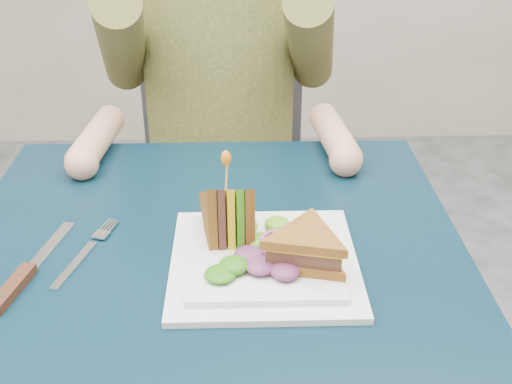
{
  "coord_description": "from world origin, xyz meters",
  "views": [
    {
      "loc": [
        0.05,
        -0.77,
        1.26
      ],
      "look_at": [
        0.07,
        0.01,
        0.82
      ],
      "focal_mm": 45.0,
      "sensor_mm": 36.0,
      "label": 1
    }
  ],
  "objects_px": {
    "fork": "(84,254)",
    "sandwich_upright": "(227,216)",
    "table": "(212,294)",
    "knife": "(20,280)",
    "sandwich_flat": "(306,248)",
    "diner": "(217,18)",
    "plate": "(264,260)",
    "chair": "(223,153)"
  },
  "relations": [
    {
      "from": "fork",
      "to": "sandwich_upright",
      "type": "bearing_deg",
      "value": 3.8
    },
    {
      "from": "table",
      "to": "knife",
      "type": "relative_size",
      "value": 3.41
    },
    {
      "from": "sandwich_flat",
      "to": "fork",
      "type": "bearing_deg",
      "value": 169.79
    },
    {
      "from": "sandwich_flat",
      "to": "sandwich_upright",
      "type": "height_order",
      "value": "sandwich_upright"
    },
    {
      "from": "table",
      "to": "fork",
      "type": "xyz_separation_m",
      "value": [
        -0.18,
        -0.01,
        0.08
      ]
    },
    {
      "from": "fork",
      "to": "sandwich_flat",
      "type": "bearing_deg",
      "value": -10.21
    },
    {
      "from": "sandwich_upright",
      "to": "knife",
      "type": "relative_size",
      "value": 0.66
    },
    {
      "from": "diner",
      "to": "sandwich_upright",
      "type": "height_order",
      "value": "diner"
    },
    {
      "from": "sandwich_flat",
      "to": "fork",
      "type": "xyz_separation_m",
      "value": [
        -0.31,
        0.06,
        -0.04
      ]
    },
    {
      "from": "table",
      "to": "sandwich_flat",
      "type": "height_order",
      "value": "sandwich_flat"
    },
    {
      "from": "table",
      "to": "diner",
      "type": "xyz_separation_m",
      "value": [
        -0.0,
        0.61,
        0.26
      ]
    },
    {
      "from": "plate",
      "to": "sandwich_upright",
      "type": "distance_m",
      "value": 0.08
    },
    {
      "from": "sandwich_upright",
      "to": "fork",
      "type": "xyz_separation_m",
      "value": [
        -0.21,
        -0.01,
        -0.05
      ]
    },
    {
      "from": "chair",
      "to": "diner",
      "type": "height_order",
      "value": "diner"
    },
    {
      "from": "table",
      "to": "knife",
      "type": "xyz_separation_m",
      "value": [
        -0.25,
        -0.07,
        0.09
      ]
    },
    {
      "from": "chair",
      "to": "diner",
      "type": "distance_m",
      "value": 0.39
    },
    {
      "from": "table",
      "to": "fork",
      "type": "bearing_deg",
      "value": -177.57
    },
    {
      "from": "knife",
      "to": "table",
      "type": "bearing_deg",
      "value": 15.76
    },
    {
      "from": "plate",
      "to": "diner",
      "type": "bearing_deg",
      "value": 96.76
    },
    {
      "from": "table",
      "to": "sandwich_upright",
      "type": "xyz_separation_m",
      "value": [
        0.03,
        0.01,
        0.13
      ]
    },
    {
      "from": "table",
      "to": "sandwich_flat",
      "type": "relative_size",
      "value": 4.77
    },
    {
      "from": "table",
      "to": "knife",
      "type": "height_order",
      "value": "knife"
    },
    {
      "from": "fork",
      "to": "plate",
      "type": "bearing_deg",
      "value": -6.93
    },
    {
      "from": "sandwich_flat",
      "to": "knife",
      "type": "relative_size",
      "value": 0.71
    },
    {
      "from": "table",
      "to": "plate",
      "type": "bearing_deg",
      "value": -26.82
    },
    {
      "from": "sandwich_upright",
      "to": "knife",
      "type": "distance_m",
      "value": 0.29
    },
    {
      "from": "table",
      "to": "sandwich_upright",
      "type": "bearing_deg",
      "value": 13.04
    },
    {
      "from": "sandwich_flat",
      "to": "knife",
      "type": "distance_m",
      "value": 0.39
    },
    {
      "from": "sandwich_upright",
      "to": "knife",
      "type": "bearing_deg",
      "value": -164.49
    },
    {
      "from": "plate",
      "to": "fork",
      "type": "bearing_deg",
      "value": 173.07
    },
    {
      "from": "fork",
      "to": "knife",
      "type": "height_order",
      "value": "knife"
    },
    {
      "from": "diner",
      "to": "sandwich_flat",
      "type": "relative_size",
      "value": 4.74
    },
    {
      "from": "plate",
      "to": "sandwich_flat",
      "type": "xyz_separation_m",
      "value": [
        0.05,
        -0.03,
        0.04
      ]
    },
    {
      "from": "sandwich_flat",
      "to": "plate",
      "type": "bearing_deg",
      "value": 155.56
    },
    {
      "from": "knife",
      "to": "fork",
      "type": "bearing_deg",
      "value": 41.4
    },
    {
      "from": "table",
      "to": "sandwich_flat",
      "type": "bearing_deg",
      "value": -25.84
    },
    {
      "from": "diner",
      "to": "plate",
      "type": "bearing_deg",
      "value": -83.24
    },
    {
      "from": "table",
      "to": "diner",
      "type": "distance_m",
      "value": 0.67
    },
    {
      "from": "diner",
      "to": "fork",
      "type": "height_order",
      "value": "diner"
    },
    {
      "from": "chair",
      "to": "diner",
      "type": "bearing_deg",
      "value": -90.0
    },
    {
      "from": "plate",
      "to": "sandwich_flat",
      "type": "height_order",
      "value": "sandwich_flat"
    },
    {
      "from": "plate",
      "to": "fork",
      "type": "distance_m",
      "value": 0.26
    }
  ]
}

